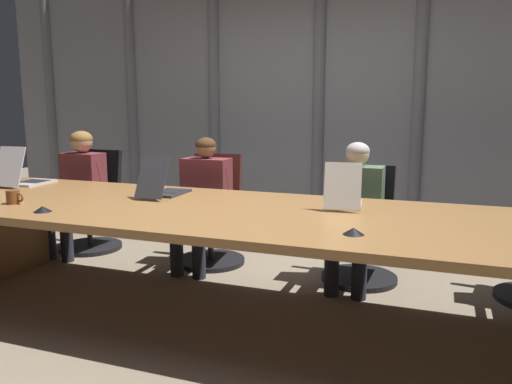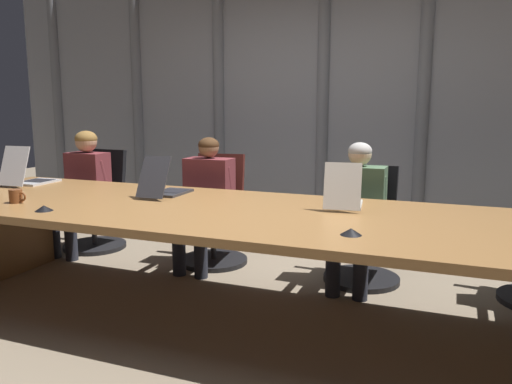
{
  "view_description": "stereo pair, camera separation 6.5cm",
  "coord_description": "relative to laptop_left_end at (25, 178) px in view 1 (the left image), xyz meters",
  "views": [
    {
      "loc": [
        1.23,
        -2.86,
        1.38
      ],
      "look_at": [
        0.13,
        0.11,
        0.84
      ],
      "focal_mm": 35.44,
      "sensor_mm": 36.0,
      "label": 1
    },
    {
      "loc": [
        1.29,
        -2.84,
        1.38
      ],
      "look_at": [
        0.13,
        0.11,
        0.84
      ],
      "focal_mm": 35.44,
      "sensor_mm": 36.0,
      "label": 2
    }
  ],
  "objects": [
    {
      "name": "office_chair_center",
      "position": [
        2.63,
        0.78,
        -0.46
      ],
      "size": [
        0.6,
        0.6,
        0.91
      ],
      "rotation": [
        0.0,
        0.0,
        -1.61
      ],
      "color": "black",
      "rests_on": "ground_plane"
    },
    {
      "name": "person_left_end",
      "position": [
        -0.0,
        0.63,
        -0.14
      ],
      "size": [
        0.4,
        0.55,
        1.15
      ],
      "rotation": [
        0.0,
        0.0,
        -1.6
      ],
      "color": "brown",
      "rests_on": "ground_plane"
    },
    {
      "name": "conference_mic_middle",
      "position": [
        2.8,
        -0.68,
        -0.04
      ],
      "size": [
        0.11,
        0.11,
        0.03
      ],
      "primitive_type": "cone",
      "color": "black",
      "rests_on": "conference_table"
    },
    {
      "name": "laptop_left_mid",
      "position": [
        1.32,
        -0.04,
        -0.0
      ],
      "size": [
        0.22,
        0.47,
        0.3
      ],
      "rotation": [
        0.0,
        0.0,
        1.59
      ],
      "color": "#2D2D33",
      "rests_on": "conference_table"
    },
    {
      "name": "person_left_mid",
      "position": [
        1.3,
        0.63,
        -0.17
      ],
      "size": [
        0.41,
        0.55,
        1.11
      ],
      "rotation": [
        0.0,
        0.0,
        -1.56
      ],
      "color": "brown",
      "rests_on": "ground_plane"
    },
    {
      "name": "laptop_left_end",
      "position": [
        0.0,
        0.0,
        0.0
      ],
      "size": [
        0.26,
        0.47,
        0.32
      ],
      "rotation": [
        0.0,
        0.0,
        1.62
      ],
      "color": "#BCBCC1",
      "rests_on": "conference_table"
    },
    {
      "name": "conference_mic_left_side",
      "position": [
        0.91,
        -0.79,
        -0.04
      ],
      "size": [
        0.11,
        0.11,
        0.03
      ],
      "primitive_type": "cone",
      "color": "black",
      "rests_on": "conference_table"
    },
    {
      "name": "laptop_center",
      "position": [
        2.62,
        -0.01,
        -0.0
      ],
      "size": [
        0.27,
        0.42,
        0.3
      ],
      "rotation": [
        0.0,
        0.0,
        1.7
      ],
      "color": "beige",
      "rests_on": "conference_table"
    },
    {
      "name": "conference_table",
      "position": [
        1.96,
        -0.32,
        -0.19
      ],
      "size": [
        4.6,
        1.36,
        0.74
      ],
      "color": "olive",
      "rests_on": "ground_plane"
    },
    {
      "name": "office_chair_left_mid",
      "position": [
        1.31,
        0.79,
        -0.45
      ],
      "size": [
        0.6,
        0.6,
        0.95
      ],
      "rotation": [
        0.0,
        0.0,
        -1.45
      ],
      "color": "#511E19",
      "rests_on": "ground_plane"
    },
    {
      "name": "curtain_backdrop",
      "position": [
        1.96,
        1.92,
        0.66
      ],
      "size": [
        7.57,
        0.17,
        2.91
      ],
      "color": "gray",
      "rests_on": "ground_plane"
    },
    {
      "name": "coffee_mug_near",
      "position": [
        0.54,
        -0.65,
        -0.02
      ],
      "size": [
        0.13,
        0.09,
        0.09
      ],
      "color": "brown",
      "rests_on": "conference_table"
    },
    {
      "name": "ground_plane",
      "position": [
        1.96,
        -0.32,
        -0.8
      ],
      "size": [
        15.14,
        15.14,
        0.0
      ],
      "primitive_type": "plane",
      "color": "#7F705B"
    },
    {
      "name": "office_chair_left_end",
      "position": [
        0.02,
        0.79,
        -0.45
      ],
      "size": [
        0.6,
        0.6,
        0.95
      ],
      "rotation": [
        0.0,
        0.0,
        -1.62
      ],
      "color": "black",
      "rests_on": "ground_plane"
    },
    {
      "name": "person_center",
      "position": [
        2.59,
        0.63,
        -0.17
      ],
      "size": [
        0.42,
        0.55,
        1.1
      ],
      "rotation": [
        0.0,
        0.0,
        -1.57
      ],
      "color": "#4C6B4C",
      "rests_on": "ground_plane"
    }
  ]
}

